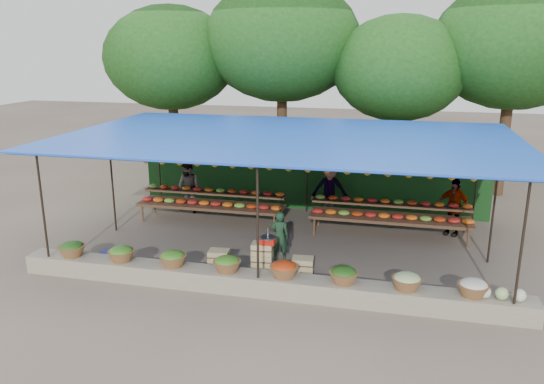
% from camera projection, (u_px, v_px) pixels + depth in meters
% --- Properties ---
extents(ground, '(60.00, 60.00, 0.00)m').
position_uv_depth(ground, '(287.00, 245.00, 13.49)').
color(ground, brown).
rests_on(ground, ground).
extents(stone_curb, '(10.60, 0.55, 0.40)m').
position_uv_depth(stone_curb, '(260.00, 284.00, 10.86)').
color(stone_curb, slate).
rests_on(stone_curb, ground).
extents(stall_canopy, '(10.80, 6.60, 2.82)m').
position_uv_depth(stall_canopy, '(289.00, 141.00, 12.83)').
color(stall_canopy, black).
rests_on(stall_canopy, ground).
extents(produce_baskets, '(8.98, 0.58, 0.34)m').
position_uv_depth(produce_baskets, '(255.00, 267.00, 10.78)').
color(produce_baskets, brown).
rests_on(produce_baskets, stone_curb).
extents(netting_backdrop, '(10.60, 0.06, 2.50)m').
position_uv_depth(netting_backdrop, '(309.00, 170.00, 16.10)').
color(netting_backdrop, '#184318').
rests_on(netting_backdrop, ground).
extents(tree_row, '(16.51, 5.50, 7.12)m').
position_uv_depth(tree_row, '(340.00, 51.00, 17.81)').
color(tree_row, '#392814').
rests_on(tree_row, ground).
extents(fruit_table_left, '(4.21, 0.95, 0.93)m').
position_uv_depth(fruit_table_left, '(212.00, 201.00, 15.14)').
color(fruit_table_left, '#432E1B').
rests_on(fruit_table_left, ground).
extents(fruit_table_right, '(4.21, 0.95, 0.93)m').
position_uv_depth(fruit_table_right, '(390.00, 214.00, 14.03)').
color(fruit_table_right, '#432E1B').
rests_on(fruit_table_right, ground).
extents(crate_counter, '(2.38, 0.38, 0.77)m').
position_uv_depth(crate_counter, '(261.00, 263.00, 11.62)').
color(crate_counter, tan).
rests_on(crate_counter, ground).
extents(weighing_scale, '(0.34, 0.34, 0.36)m').
position_uv_depth(weighing_scale, '(268.00, 240.00, 11.44)').
color(weighing_scale, red).
rests_on(weighing_scale, crate_counter).
extents(vendor_seated, '(0.48, 0.36, 1.21)m').
position_uv_depth(vendor_seated, '(279.00, 236.00, 12.39)').
color(vendor_seated, '#1B3B24').
rests_on(vendor_seated, ground).
extents(customer_left, '(0.91, 0.80, 1.56)m').
position_uv_depth(customer_left, '(189.00, 188.00, 15.90)').
color(customer_left, slate).
rests_on(customer_left, ground).
extents(customer_mid, '(1.18, 0.82, 1.67)m').
position_uv_depth(customer_mid, '(330.00, 190.00, 15.48)').
color(customer_mid, slate).
rests_on(customer_mid, ground).
extents(customer_right, '(0.99, 0.72, 1.55)m').
position_uv_depth(customer_right, '(453.00, 207.00, 14.03)').
color(customer_right, slate).
rests_on(customer_right, ground).
extents(blue_crate_front, '(0.53, 0.40, 0.31)m').
position_uv_depth(blue_crate_front, '(71.00, 262.00, 12.05)').
color(blue_crate_front, navy).
rests_on(blue_crate_front, ground).
extents(blue_crate_back, '(0.50, 0.36, 0.30)m').
position_uv_depth(blue_crate_back, '(111.00, 258.00, 12.30)').
color(blue_crate_back, navy).
rests_on(blue_crate_back, ground).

